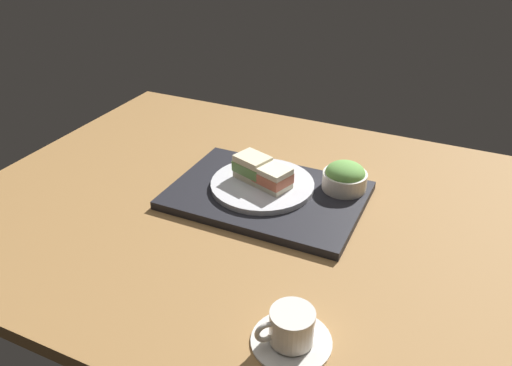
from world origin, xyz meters
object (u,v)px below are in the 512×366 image
sandwich_near (273,177)px  coffee_cup (291,330)px  sandwich_plate (262,185)px  sandwich_far (253,167)px  salad_bowl (345,177)px

sandwich_near → coffee_cup: sandwich_near is taller
sandwich_plate → sandwich_far: 4.61cm
sandwich_plate → salad_bowl: bearing=-156.7°
sandwich_far → coffee_cup: bearing=122.6°
sandwich_plate → sandwich_near: bearing=161.7°
sandwich_far → sandwich_plate: bearing=161.7°
sandwich_plate → coffee_cup: size_ratio=1.85×
sandwich_plate → salad_bowl: 18.73cm
sandwich_far → coffee_cup: (-24.91, 38.97, -3.38)cm
sandwich_far → coffee_cup: size_ratio=0.73×
sandwich_far → coffee_cup: 46.37cm
coffee_cup → salad_bowl: bearing=-83.8°
salad_bowl → sandwich_near: bearing=30.4°
coffee_cup → sandwich_near: bearing=-62.7°
sandwich_near → coffee_cup: bearing=117.3°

